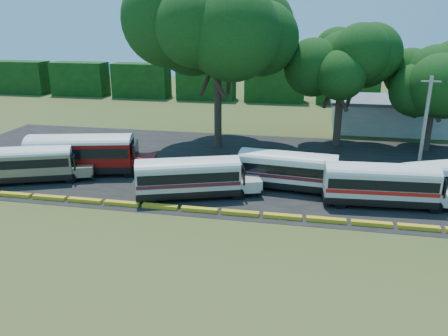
% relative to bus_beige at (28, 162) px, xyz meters
% --- Properties ---
extents(ground, '(160.00, 160.00, 0.00)m').
position_rel_bus_beige_xyz_m(ground, '(17.27, -4.28, -1.79)').
color(ground, '#344C19').
rests_on(ground, ground).
extents(asphalt_strip, '(64.00, 24.00, 0.02)m').
position_rel_bus_beige_xyz_m(asphalt_strip, '(18.27, 7.72, -1.78)').
color(asphalt_strip, black).
rests_on(asphalt_strip, ground).
extents(curb, '(53.70, 0.45, 0.30)m').
position_rel_bus_beige_xyz_m(curb, '(17.27, -3.28, -1.64)').
color(curb, yellow).
rests_on(curb, ground).
extents(terminal_building, '(19.00, 9.00, 4.00)m').
position_rel_bus_beige_xyz_m(terminal_building, '(35.27, 25.72, 0.25)').
color(terminal_building, silver).
rests_on(terminal_building, ground).
extents(treeline_backdrop, '(130.00, 4.00, 6.00)m').
position_rel_bus_beige_xyz_m(treeline_backdrop, '(17.27, 43.72, 1.21)').
color(treeline_backdrop, black).
rests_on(treeline_backdrop, ground).
extents(bus_beige, '(9.68, 5.49, 3.11)m').
position_rel_bus_beige_xyz_m(bus_beige, '(0.00, 0.00, 0.00)').
color(bus_beige, black).
rests_on(bus_beige, ground).
extents(bus_red, '(11.50, 5.32, 3.67)m').
position_rel_bus_beige_xyz_m(bus_red, '(3.68, 2.77, 0.32)').
color(bus_red, black).
rests_on(bus_red, ground).
extents(bus_cream_west, '(9.99, 5.46, 3.21)m').
position_rel_bus_beige_xyz_m(bus_cream_west, '(14.46, -0.73, 0.03)').
color(bus_cream_west, black).
rests_on(bus_cream_west, ground).
extents(bus_cream_east, '(9.85, 3.34, 3.17)m').
position_rel_bus_beige_xyz_m(bus_cream_east, '(21.95, 2.49, 0.01)').
color(bus_cream_east, black).
rests_on(bus_cream_east, ground).
extents(bus_white_red, '(10.00, 3.05, 3.24)m').
position_rel_bus_beige_xyz_m(bus_white_red, '(28.82, 0.46, 0.05)').
color(bus_white_red, black).
rests_on(bus_white_red, ground).
extents(tree_west, '(12.42, 12.42, 16.93)m').
position_rel_bus_beige_xyz_m(tree_west, '(13.54, 14.11, 10.55)').
color(tree_west, '#322019').
rests_on(tree_west, ground).
extents(tree_center, '(8.23, 8.23, 12.28)m').
position_rel_bus_beige_xyz_m(tree_center, '(26.37, 17.03, 7.40)').
color(tree_center, '#322019').
rests_on(tree_center, ground).
extents(tree_east, '(8.61, 8.61, 11.01)m').
position_rel_bus_beige_xyz_m(tree_east, '(35.63, 16.73, 6.02)').
color(tree_east, '#322019').
rests_on(tree_east, ground).
extents(utility_pole, '(1.60, 0.30, 8.76)m').
position_rel_bus_beige_xyz_m(utility_pole, '(33.17, 8.47, 2.71)').
color(utility_pole, gray).
rests_on(utility_pole, ground).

